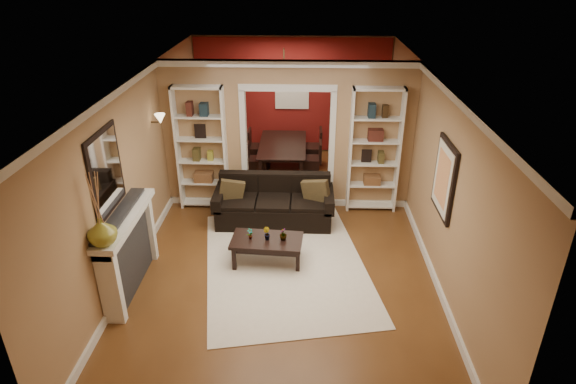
{
  "coord_description": "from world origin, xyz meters",
  "views": [
    {
      "loc": [
        0.3,
        -7.03,
        4.28
      ],
      "look_at": [
        0.08,
        -0.8,
        1.21
      ],
      "focal_mm": 30.0,
      "sensor_mm": 36.0,
      "label": 1
    }
  ],
  "objects_px": {
    "sofa": "(274,201)",
    "bookshelf_left": "(202,149)",
    "coffee_table": "(267,251)",
    "dining_table": "(284,158)",
    "fireplace": "(131,252)",
    "bookshelf_right": "(374,151)"
  },
  "relations": [
    {
      "from": "bookshelf_right",
      "to": "coffee_table",
      "type": "bearing_deg",
      "value": -134.32
    },
    {
      "from": "coffee_table",
      "to": "bookshelf_right",
      "type": "xyz_separation_m",
      "value": [
        1.8,
        1.84,
        0.95
      ]
    },
    {
      "from": "bookshelf_left",
      "to": "fireplace",
      "type": "height_order",
      "value": "bookshelf_left"
    },
    {
      "from": "sofa",
      "to": "bookshelf_left",
      "type": "bearing_deg",
      "value": 156.49
    },
    {
      "from": "coffee_table",
      "to": "dining_table",
      "type": "distance_m",
      "value": 3.52
    },
    {
      "from": "sofa",
      "to": "bookshelf_right",
      "type": "height_order",
      "value": "bookshelf_right"
    },
    {
      "from": "sofa",
      "to": "fireplace",
      "type": "relative_size",
      "value": 1.23
    },
    {
      "from": "coffee_table",
      "to": "dining_table",
      "type": "height_order",
      "value": "dining_table"
    },
    {
      "from": "bookshelf_right",
      "to": "sofa",
      "type": "bearing_deg",
      "value": -161.83
    },
    {
      "from": "bookshelf_right",
      "to": "bookshelf_left",
      "type": "bearing_deg",
      "value": 180.0
    },
    {
      "from": "coffee_table",
      "to": "fireplace",
      "type": "relative_size",
      "value": 0.63
    },
    {
      "from": "sofa",
      "to": "coffee_table",
      "type": "height_order",
      "value": "sofa"
    },
    {
      "from": "bookshelf_right",
      "to": "dining_table",
      "type": "relative_size",
      "value": 1.27
    },
    {
      "from": "fireplace",
      "to": "dining_table",
      "type": "distance_m",
      "value": 4.65
    },
    {
      "from": "dining_table",
      "to": "bookshelf_left",
      "type": "bearing_deg",
      "value": 139.82
    },
    {
      "from": "sofa",
      "to": "bookshelf_left",
      "type": "height_order",
      "value": "bookshelf_left"
    },
    {
      "from": "sofa",
      "to": "bookshelf_left",
      "type": "relative_size",
      "value": 0.91
    },
    {
      "from": "sofa",
      "to": "bookshelf_left",
      "type": "xyz_separation_m",
      "value": [
        -1.33,
        0.58,
        0.74
      ]
    },
    {
      "from": "fireplace",
      "to": "dining_table",
      "type": "xyz_separation_m",
      "value": [
        1.96,
        4.21,
        -0.26
      ]
    },
    {
      "from": "coffee_table",
      "to": "fireplace",
      "type": "distance_m",
      "value": 2.0
    },
    {
      "from": "sofa",
      "to": "bookshelf_right",
      "type": "xyz_separation_m",
      "value": [
        1.77,
        0.58,
        0.74
      ]
    },
    {
      "from": "sofa",
      "to": "bookshelf_left",
      "type": "distance_m",
      "value": 1.63
    }
  ]
}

